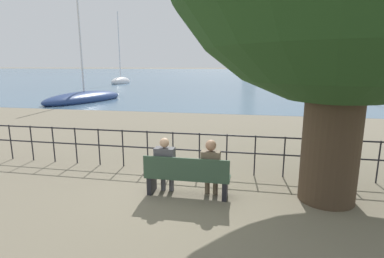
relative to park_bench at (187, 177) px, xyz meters
The scene contains 11 objects.
ground_plane 0.44m from the park_bench, 90.00° to the left, with size 1000.00×1000.00×0.00m, color #7A705B.
harbor_water 161.46m from the park_bench, 90.00° to the left, with size 600.00×300.00×0.01m.
park_bench is the anchor object (origin of this frame).
seated_person_left 0.57m from the park_bench, behind, with size 0.43×0.35×1.26m.
seated_person_right 0.57m from the park_bench, ahead, with size 0.40×0.35×1.27m.
promenade_railing 1.60m from the park_bench, 90.00° to the left, with size 14.40×0.04×1.05m.
sailboat_0 44.23m from the park_bench, 76.31° to the left, with size 3.43×8.65×11.52m.
sailboat_1 19.63m from the park_bench, 126.55° to the left, with size 4.37×8.10×8.02m.
sailboat_2 43.93m from the park_bench, 115.99° to the left, with size 1.99×5.46×11.43m.
sailboat_3 26.54m from the park_bench, 69.13° to the left, with size 2.75×8.44×12.82m.
harbor_lighthouse 88.40m from the park_bench, 89.58° to the left, with size 4.01×4.01×25.36m.
Camera 1 is at (1.27, -5.98, 2.76)m, focal length 28.00 mm.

